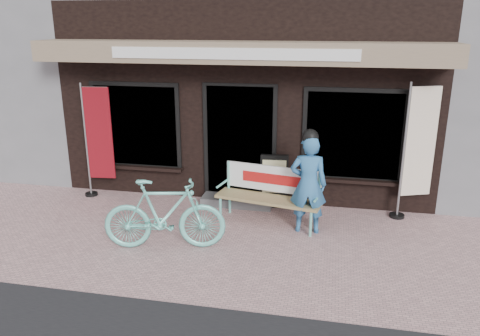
% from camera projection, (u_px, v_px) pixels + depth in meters
% --- Properties ---
extents(ground, '(70.00, 70.00, 0.00)m').
position_uv_depth(ground, '(213.00, 247.00, 7.00)').
color(ground, '#C39595').
rests_on(ground, ground).
extents(storefront, '(7.00, 6.77, 6.00)m').
position_uv_depth(storefront, '(266.00, 33.00, 10.75)').
color(storefront, black).
rests_on(storefront, ground).
extents(bench, '(1.80, 0.78, 0.95)m').
position_uv_depth(bench, '(270.00, 191.00, 7.74)').
color(bench, '#6CD3C5').
rests_on(bench, ground).
extents(person, '(0.59, 0.40, 1.68)m').
position_uv_depth(person, '(308.00, 182.00, 7.31)').
color(person, teal).
rests_on(person, ground).
extents(bicycle, '(1.85, 0.87, 1.07)m').
position_uv_depth(bicycle, '(165.00, 214.00, 6.84)').
color(bicycle, '#6CD3C5').
rests_on(bicycle, ground).
extents(nobori_red, '(0.64, 0.26, 2.18)m').
position_uv_depth(nobori_red, '(97.00, 140.00, 8.75)').
color(nobori_red, gray).
rests_on(nobori_red, ground).
extents(nobori_cream, '(0.68, 0.38, 2.32)m').
position_uv_depth(nobori_cream, '(417.00, 150.00, 7.77)').
color(nobori_cream, gray).
rests_on(nobori_cream, ground).
extents(menu_stand, '(0.50, 0.15, 0.99)m').
position_uv_depth(menu_stand, '(274.00, 181.00, 8.37)').
color(menu_stand, black).
rests_on(menu_stand, ground).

